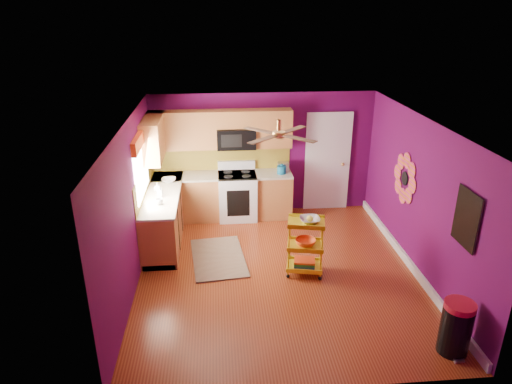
{
  "coord_description": "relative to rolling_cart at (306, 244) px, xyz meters",
  "views": [
    {
      "loc": [
        -0.92,
        -6.4,
        4.07
      ],
      "look_at": [
        -0.32,
        0.4,
        1.27
      ],
      "focal_mm": 32.0,
      "sensor_mm": 36.0,
      "label": 1
    }
  ],
  "objects": [
    {
      "name": "right_wall_art",
      "position": [
        1.79,
        -0.27,
        0.91
      ],
      "size": [
        0.04,
        2.74,
        1.04
      ],
      "color": "black",
      "rests_on": "ground"
    },
    {
      "name": "soap_bottle_b",
      "position": [
        -2.47,
        1.45,
        0.49
      ],
      "size": [
        0.14,
        0.14,
        0.17
      ],
      "primitive_type": "imported",
      "color": "white",
      "rests_on": "lower_cabinets"
    },
    {
      "name": "shag_rug",
      "position": [
        -1.41,
        0.59,
        -0.52
      ],
      "size": [
        1.02,
        1.51,
        0.02
      ],
      "primitive_type": "cube",
      "rotation": [
        0.0,
        0.0,
        0.1
      ],
      "color": "black",
      "rests_on": "ground"
    },
    {
      "name": "teal_kettle",
      "position": [
        -0.09,
        2.21,
        0.49
      ],
      "size": [
        0.18,
        0.18,
        0.21
      ],
      "color": "#12638B",
      "rests_on": "lower_cabinets"
    },
    {
      "name": "soap_bottle_a",
      "position": [
        -2.4,
        1.21,
        0.5
      ],
      "size": [
        0.09,
        0.09,
        0.2
      ],
      "primitive_type": "imported",
      "color": "#EA3F72",
      "rests_on": "lower_cabinets"
    },
    {
      "name": "counter_cup",
      "position": [
        -2.38,
        0.86,
        0.46
      ],
      "size": [
        0.13,
        0.13,
        0.1
      ],
      "primitive_type": "imported",
      "color": "white",
      "rests_on": "lower_cabinets"
    },
    {
      "name": "toaster",
      "position": [
        -0.04,
        2.37,
        0.49
      ],
      "size": [
        0.22,
        0.15,
        0.18
      ],
      "primitive_type": "cube",
      "color": "beige",
      "rests_on": "lower_cabinets"
    },
    {
      "name": "panel_door",
      "position": [
        0.91,
        2.53,
        0.49
      ],
      "size": [
        0.95,
        0.11,
        2.15
      ],
      "color": "white",
      "rests_on": "ground"
    },
    {
      "name": "ceiling_fan",
      "position": [
        -0.44,
        0.27,
        1.76
      ],
      "size": [
        1.01,
        1.01,
        0.26
      ],
      "color": "#BF8C3F",
      "rests_on": "ground"
    },
    {
      "name": "upper_cabinetry",
      "position": [
        -1.68,
        2.24,
        1.26
      ],
      "size": [
        2.8,
        2.3,
        1.26
      ],
      "color": "#975729",
      "rests_on": "ground"
    },
    {
      "name": "counter_dish",
      "position": [
        -2.31,
        1.94,
        0.44
      ],
      "size": [
        0.27,
        0.27,
        0.07
      ],
      "primitive_type": "imported",
      "color": "white",
      "rests_on": "lower_cabinets"
    },
    {
      "name": "lower_cabinets",
      "position": [
        -1.78,
        1.88,
        -0.1
      ],
      "size": [
        2.81,
        2.31,
        0.94
      ],
      "color": "#975729",
      "rests_on": "ground"
    },
    {
      "name": "trash_can",
      "position": [
        1.52,
        -1.97,
        -0.17
      ],
      "size": [
        0.4,
        0.43,
        0.73
      ],
      "color": "black",
      "rests_on": "ground"
    },
    {
      "name": "electric_range",
      "position": [
        -0.99,
        2.24,
        -0.05
      ],
      "size": [
        0.76,
        0.66,
        1.13
      ],
      "color": "white",
      "rests_on": "ground"
    },
    {
      "name": "rolling_cart",
      "position": [
        0.0,
        0.0,
        0.0
      ],
      "size": [
        0.65,
        0.53,
        1.04
      ],
      "color": "gold",
      "rests_on": "ground"
    },
    {
      "name": "room_envelope",
      "position": [
        -0.41,
        0.07,
        1.1
      ],
      "size": [
        4.54,
        5.04,
        2.52
      ],
      "color": "#540948",
      "rests_on": "ground"
    },
    {
      "name": "ground",
      "position": [
        -0.44,
        0.07,
        -0.54
      ],
      "size": [
        5.0,
        5.0,
        0.0
      ],
      "primitive_type": "plane",
      "color": "maroon",
      "rests_on": "ground"
    },
    {
      "name": "left_window",
      "position": [
        -2.65,
        1.12,
        1.2
      ],
      "size": [
        0.08,
        1.35,
        1.08
      ],
      "color": "white",
      "rests_on": "ground"
    }
  ]
}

